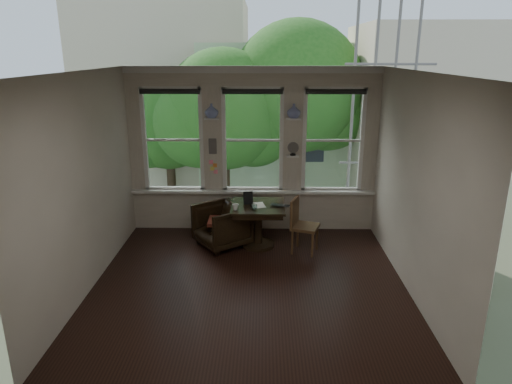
{
  "coord_description": "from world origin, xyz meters",
  "views": [
    {
      "loc": [
        0.2,
        -5.93,
        3.24
      ],
      "look_at": [
        0.08,
        0.9,
        1.13
      ],
      "focal_mm": 32.0,
      "sensor_mm": 36.0,
      "label": 1
    }
  ],
  "objects_px": {
    "armchair_left": "(222,225)",
    "laptop": "(279,207)",
    "mug": "(235,207)",
    "side_chair_right": "(305,226)",
    "table": "(258,226)"
  },
  "relations": [
    {
      "from": "table",
      "to": "mug",
      "type": "xyz_separation_m",
      "value": [
        -0.37,
        -0.25,
        0.42
      ]
    },
    {
      "from": "laptop",
      "to": "mug",
      "type": "distance_m",
      "value": 0.74
    },
    {
      "from": "table",
      "to": "mug",
      "type": "bearing_deg",
      "value": -145.88
    },
    {
      "from": "side_chair_right",
      "to": "mug",
      "type": "relative_size",
      "value": 8.58
    },
    {
      "from": "armchair_left",
      "to": "laptop",
      "type": "height_order",
      "value": "laptop"
    },
    {
      "from": "armchair_left",
      "to": "table",
      "type": "bearing_deg",
      "value": 52.1
    },
    {
      "from": "armchair_left",
      "to": "mug",
      "type": "distance_m",
      "value": 0.57
    },
    {
      "from": "side_chair_right",
      "to": "mug",
      "type": "xyz_separation_m",
      "value": [
        -1.16,
        -0.02,
        0.34
      ]
    },
    {
      "from": "table",
      "to": "side_chair_right",
      "type": "distance_m",
      "value": 0.83
    },
    {
      "from": "laptop",
      "to": "mug",
      "type": "relative_size",
      "value": 3.04
    },
    {
      "from": "armchair_left",
      "to": "mug",
      "type": "xyz_separation_m",
      "value": [
        0.26,
        -0.27,
        0.43
      ]
    },
    {
      "from": "side_chair_right",
      "to": "laptop",
      "type": "xyz_separation_m",
      "value": [
        -0.43,
        0.12,
        0.3
      ]
    },
    {
      "from": "mug",
      "to": "laptop",
      "type": "bearing_deg",
      "value": 11.15
    },
    {
      "from": "table",
      "to": "laptop",
      "type": "height_order",
      "value": "laptop"
    },
    {
      "from": "side_chair_right",
      "to": "armchair_left",
      "type": "bearing_deg",
      "value": 99.69
    }
  ]
}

